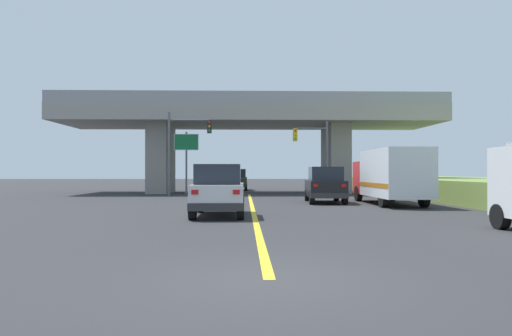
# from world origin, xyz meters

# --- Properties ---
(ground) EXTENTS (160.00, 160.00, 0.00)m
(ground) POSITION_xyz_m (0.00, 31.54, 0.00)
(ground) COLOR #2B2B2D
(overpass_bridge) EXTENTS (30.91, 8.21, 7.87)m
(overpass_bridge) POSITION_xyz_m (0.00, 31.54, 5.61)
(overpass_bridge) COLOR gray
(overpass_bridge) RESTS_ON ground
(lane_divider_stripe) EXTENTS (0.20, 28.38, 0.01)m
(lane_divider_stripe) POSITION_xyz_m (0.00, 14.19, 0.00)
(lane_divider_stripe) COLOR yellow
(lane_divider_stripe) RESTS_ON ground
(suv_lead) EXTENTS (1.99, 4.30, 2.02)m
(suv_lead) POSITION_xyz_m (-1.40, 10.82, 1.01)
(suv_lead) COLOR silver
(suv_lead) RESTS_ON ground
(suv_crossing) EXTENTS (2.21, 4.39, 2.02)m
(suv_crossing) POSITION_xyz_m (4.16, 18.60, 1.01)
(suv_crossing) COLOR black
(suv_crossing) RESTS_ON ground
(box_truck) EXTENTS (2.33, 7.27, 2.90)m
(box_truck) POSITION_xyz_m (7.39, 17.07, 1.55)
(box_truck) COLOR red
(box_truck) RESTS_ON ground
(sedan_oncoming) EXTENTS (2.01, 4.80, 2.02)m
(sedan_oncoming) POSITION_xyz_m (-1.10, 37.00, 1.02)
(sedan_oncoming) COLOR #2D4C33
(sedan_oncoming) RESTS_ON ground
(traffic_signal_nearside) EXTENTS (2.64, 0.36, 5.54)m
(traffic_signal_nearside) POSITION_xyz_m (4.97, 27.24, 3.55)
(traffic_signal_nearside) COLOR #56595E
(traffic_signal_nearside) RESTS_ON ground
(traffic_signal_farside) EXTENTS (3.16, 0.36, 6.08)m
(traffic_signal_farside) POSITION_xyz_m (-4.83, 26.28, 3.91)
(traffic_signal_farside) COLOR #56595E
(traffic_signal_farside) RESTS_ON ground
(highway_sign) EXTENTS (1.87, 0.17, 4.81)m
(highway_sign) POSITION_xyz_m (-4.82, 28.18, 3.60)
(highway_sign) COLOR #56595E
(highway_sign) RESTS_ON ground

